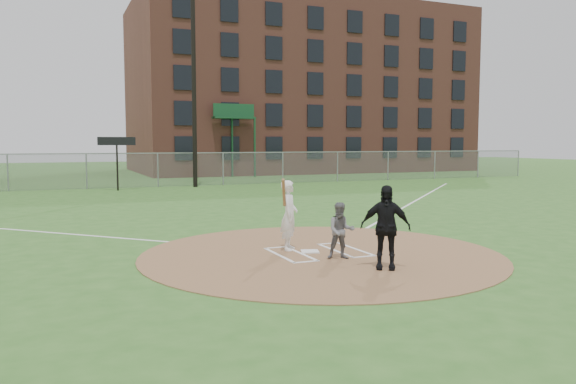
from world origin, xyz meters
name	(u,v)px	position (x,y,z in m)	size (l,w,h in m)	color
ground	(321,254)	(0.00, 0.00, 0.00)	(140.00, 140.00, 0.00)	#316322
dirt_circle	(321,254)	(0.00, 0.00, 0.01)	(8.40, 8.40, 0.02)	#926845
home_plate	(310,251)	(-0.17, 0.24, 0.03)	(0.41, 0.41, 0.03)	white
foul_line_first	(414,202)	(9.00, 9.00, 0.01)	(0.10, 24.00, 0.01)	white
catcher	(341,231)	(0.13, -0.74, 0.65)	(0.61, 0.48, 1.26)	slate
umpire	(385,227)	(0.50, -1.96, 0.88)	(1.01, 0.42, 1.73)	black
batters_boxes	(318,252)	(0.00, 0.15, 0.03)	(2.08, 1.88, 0.01)	white
batter_at_plate	(289,215)	(-0.52, 0.68, 0.87)	(0.79, 1.05, 1.78)	white
outfield_fence	(158,170)	(0.00, 22.00, 1.02)	(56.08, 0.08, 2.03)	slate
brick_warehouse	(297,91)	(16.00, 37.96, 7.50)	(30.00, 17.17, 15.00)	brown
light_pole	(194,74)	(2.00, 21.00, 6.61)	(1.20, 0.30, 12.22)	black
scoreboard_sign	(117,147)	(-2.50, 20.20, 2.39)	(2.00, 0.10, 2.93)	black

